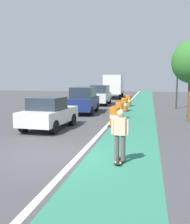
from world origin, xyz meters
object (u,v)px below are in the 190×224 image
Objects in this scene: skateboarder_on_lane at (120,135)px; traffic_barrel_mid at (120,111)px; parked_sedan_nearest at (49,113)px; delivery_truck_down_block at (114,85)px; traffic_barrel_far at (128,101)px; traffic_barrel_front at (115,117)px; traffic_barrel_back at (124,105)px; traffic_light_corner at (178,70)px; parked_suv_third at (100,95)px; parked_suv_second at (84,100)px.

traffic_barrel_mid is (-1.09, 9.48, -0.38)m from skateboarder_on_lane.
parked_sedan_nearest is 24.06m from delivery_truck_down_block.
skateboarder_on_lane is 1.55× the size of traffic_barrel_far.
traffic_barrel_far is at bearing 90.89° from traffic_barrel_front.
traffic_barrel_mid is at bearing -81.21° from delivery_truck_down_block.
traffic_barrel_front is 1.00× the size of traffic_barrel_back.
traffic_barrel_front is 22.89m from delivery_truck_down_block.
traffic_barrel_far is at bearing 161.44° from traffic_light_corner.
parked_suv_third is 8.22m from traffic_light_corner.
parked_suv_second is at bearing 120.33° from traffic_barrel_front.
skateboarder_on_lane is at bearing -101.04° from traffic_light_corner.
parked_suv_third is 10.11m from delivery_truck_down_block.
traffic_barrel_back is at bearing -147.93° from traffic_light_corner.
parked_suv_second is 9.16m from traffic_light_corner.
parked_sedan_nearest is 5.52m from traffic_barrel_mid.
traffic_barrel_front and traffic_barrel_back have the same top height.
skateboarder_on_lane is 0.36× the size of parked_suv_third.
traffic_light_corner is (4.26, 10.19, 2.97)m from traffic_barrel_front.
parked_suv_second is at bearing 109.45° from skateboarder_on_lane.
skateboarder_on_lane is 18.17m from traffic_barrel_far.
delivery_truck_down_block is (-3.03, 19.61, 1.31)m from traffic_barrel_mid.
traffic_barrel_back is at bearing 94.86° from skateboarder_on_lane.
parked_sedan_nearest is 6.83m from parked_suv_second.
parked_sedan_nearest is at bearing -90.58° from delivery_truck_down_block.
skateboarder_on_lane is 6.68m from parked_sedan_nearest.
delivery_truck_down_block reaches higher than parked_suv_third.
skateboarder_on_lane is 0.40× the size of parked_sedan_nearest.
traffic_barrel_far is (3.04, -0.89, -0.50)m from parked_suv_third.
skateboarder_on_lane is 6.54m from traffic_barrel_front.
skateboarder_on_lane is at bearing -86.22° from traffic_barrel_far.
parked_sedan_nearest reaches higher than traffic_barrel_back.
traffic_light_corner reaches higher than skateboarder_on_lane.
delivery_truck_down_block is (0.07, 17.21, 0.81)m from parked_suv_second.
parked_suv_third is 10.05m from traffic_barrel_mid.
traffic_barrel_mid is at bearing 96.56° from skateboarder_on_lane.
parked_sedan_nearest reaches higher than traffic_barrel_mid.
skateboarder_on_lane is 19.48m from parked_suv_third.
traffic_barrel_back is at bearing 91.25° from traffic_barrel_front.
delivery_truck_down_block is at bearing 89.77° from parked_suv_second.
traffic_light_corner is (7.37, -12.46, 1.65)m from delivery_truck_down_block.
traffic_barrel_mid is 8.65m from traffic_barrel_far.
traffic_barrel_mid is 0.14× the size of delivery_truck_down_block.
parked_sedan_nearest is 13.45m from traffic_barrel_far.
parked_suv_second is 3.64m from traffic_barrel_back.
traffic_barrel_mid is 4.39m from traffic_barrel_back.
delivery_truck_down_block is at bearing 104.95° from traffic_barrel_far.
traffic_barrel_far is 11.43m from delivery_truck_down_block.
skateboarder_on_lane is 0.33× the size of traffic_light_corner.
parked_suv_second is 4.30× the size of traffic_barrel_mid.
traffic_barrel_front is at bearing -88.59° from traffic_barrel_mid.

